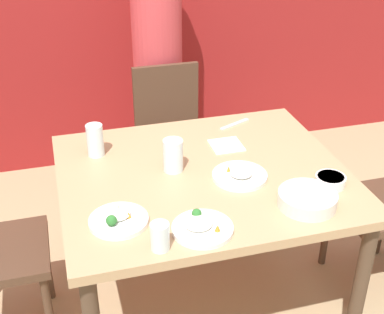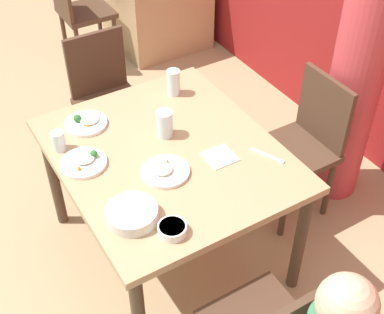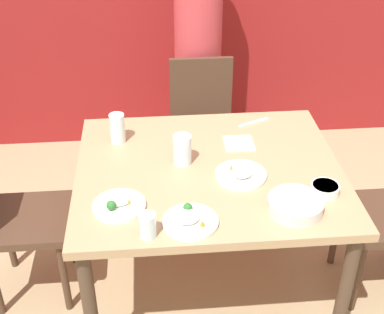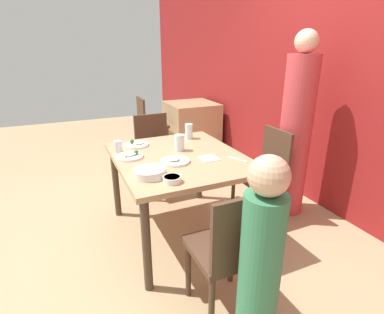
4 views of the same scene
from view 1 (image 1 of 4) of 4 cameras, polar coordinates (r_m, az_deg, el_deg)
ground_plane at (r=2.70m, az=1.05°, el=-15.25°), size 10.00×10.00×0.00m
dining_table at (r=2.28m, az=1.19°, el=-3.46°), size 1.19×1.01×0.74m
chair_adult_spot at (r=3.09m, az=-2.20°, el=2.23°), size 0.40×0.40×0.87m
person_adult at (r=3.24m, az=-3.67°, el=9.96°), size 0.29×0.29×1.73m
bowl_curry at (r=2.06m, az=12.20°, el=-4.39°), size 0.22×0.22×0.06m
plate_rice_adult at (r=2.20m, az=5.13°, el=-1.96°), size 0.23×0.23×0.05m
plate_rice_child at (r=1.90m, az=1.03°, el=-7.46°), size 0.22×0.22×0.05m
plate_noodles at (r=1.96m, az=-7.89°, el=-6.59°), size 0.22×0.22×0.06m
bowl_rice_small at (r=2.21m, az=14.54°, el=-2.42°), size 0.12×0.12×0.04m
glass_water_tall at (r=1.80m, az=-3.43°, el=-8.46°), size 0.06×0.06×0.10m
glass_water_short at (r=2.22m, az=-2.03°, el=0.17°), size 0.08×0.08×0.14m
glass_water_center at (r=2.37m, az=-10.29°, el=1.77°), size 0.07×0.07×0.15m
napkin_folded at (r=2.44m, az=3.68°, el=1.25°), size 0.14×0.14×0.01m
fork_steel at (r=2.64m, az=4.56°, el=3.52°), size 0.17×0.09×0.01m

